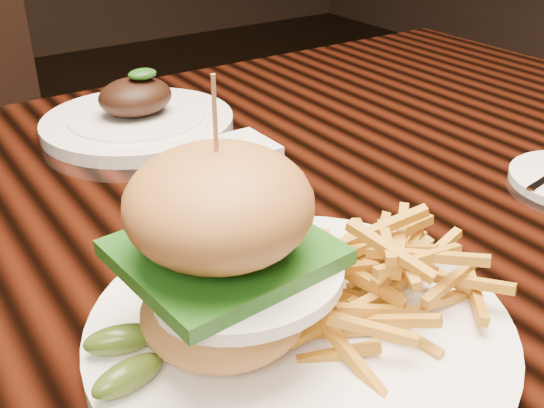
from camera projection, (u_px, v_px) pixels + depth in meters
dining_table at (209, 263)px, 0.73m from camera, size 1.60×0.90×0.75m
burger_plate at (289, 280)px, 0.47m from camera, size 0.33×0.33×0.22m
ramekin at (239, 158)px, 0.76m from camera, size 0.09×0.09×0.04m
far_dish at (138, 118)px, 0.88m from camera, size 0.26×0.26×0.09m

